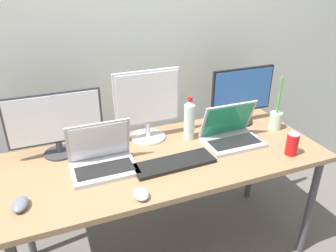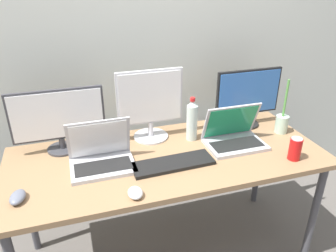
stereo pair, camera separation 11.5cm
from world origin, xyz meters
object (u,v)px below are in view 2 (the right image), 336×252
Objects in this scene: keyboard_main at (173,163)px; laptop_silver at (101,156)px; mouse_by_laptop at (18,197)px; monitor_right at (248,96)px; bamboo_vase at (282,123)px; mouse_by_keyboard at (135,193)px; soda_can_near_keyboard at (295,149)px; monitor_center at (150,104)px; work_desk at (168,165)px; laptop_secondary at (234,135)px; monitor_left at (58,118)px; water_bottle at (192,120)px.

laptop_silver is at bearing 160.25° from keyboard_main.
laptop_silver is 3.03× the size of mouse_by_laptop.
monitor_right reaches higher than bamboo_vase.
mouse_by_keyboard is 0.89m from soda_can_near_keyboard.
monitor_center is 0.64m from monitor_right.
work_desk is 18.83× the size of mouse_by_keyboard.
soda_can_near_keyboard is at bearing -13.92° from keyboard_main.
mouse_by_keyboard is 0.86× the size of mouse_by_laptop.
mouse_by_keyboard reaches higher than keyboard_main.
mouse_by_laptop is 1.53m from bamboo_vase.
monitor_right is at bearing -1.11° from monitor_center.
work_desk is 5.22× the size of laptop_secondary.
laptop_secondary is 1.17m from mouse_by_laptop.
monitor_left is at bearing 179.42° from monitor_center.
mouse_by_laptop is 0.40× the size of water_bottle.
laptop_silver is 2.60× the size of soda_can_near_keyboard.
mouse_by_laptop is at bearing -116.45° from monitor_left.
mouse_by_keyboard is (-0.65, -0.30, -0.04)m from laptop_secondary.
monitor_right is at bearing 94.33° from soda_can_near_keyboard.
monitor_left reaches higher than bamboo_vase.
work_desk is 5.06× the size of bamboo_vase.
monitor_right is (0.64, -0.01, -0.02)m from monitor_center.
soda_can_near_keyboard is at bearing -14.16° from laptop_silver.
monitor_right is 4.03× the size of mouse_by_laptop.
mouse_by_laptop is 0.86× the size of soda_can_near_keyboard.
monitor_left is 1.19× the size of monitor_center.
monitor_left is (-0.55, 0.24, 0.26)m from work_desk.
soda_can_near_keyboard is at bearing -46.75° from laptop_secondary.
keyboard_main is (0.03, -0.34, -0.21)m from monitor_center.
monitor_left is 1.29m from soda_can_near_keyboard.
mouse_by_laptop is 0.31× the size of bamboo_vase.
keyboard_main is at bearing 39.83° from mouse_by_keyboard.
monitor_center is 0.83m from bamboo_vase.
work_desk is 0.30m from water_bottle.
bamboo_vase is (0.77, 0.16, 0.06)m from keyboard_main.
water_bottle is (0.44, 0.43, 0.11)m from mouse_by_keyboard.
water_bottle is at bearing 171.59° from bamboo_vase.
laptop_secondary is at bearing 133.25° from soda_can_near_keyboard.
laptop_secondary is at bearing -27.15° from monitor_center.
water_bottle is at bearing -7.63° from monitor_left.
bamboo_vase reaches higher than work_desk.
mouse_by_keyboard is (0.11, -0.31, -0.04)m from laptop_silver.
monitor_center is 1.23× the size of bamboo_vase.
bamboo_vase is at bearing 20.64° from mouse_by_keyboard.
monitor_center is at bearing 98.65° from work_desk.
bamboo_vase is (1.51, 0.22, 0.05)m from mouse_by_laptop.
work_desk is at bearing 23.48° from mouse_by_laptop.
soda_can_near_keyboard reaches higher than keyboard_main.
monitor_center is at bearing 157.45° from water_bottle.
laptop_silver is at bearing 35.32° from mouse_by_laptop.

